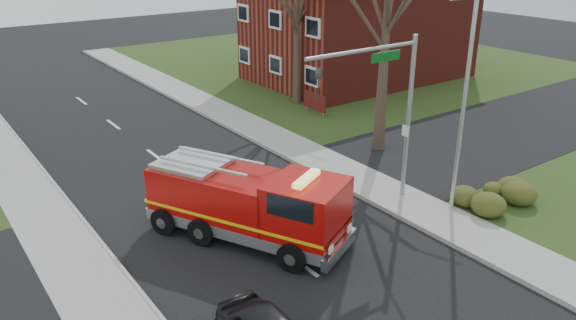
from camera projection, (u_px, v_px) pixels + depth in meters
ground at (300, 263)px, 18.94m from camera, size 120.00×120.00×0.00m
sidewalk_right at (424, 211)px, 22.26m from camera, size 2.40×80.00×0.15m
cross_street_right at (555, 114)px, 34.02m from camera, size 30.00×8.00×0.15m
brick_building at (360, 29)px, 41.34m from camera, size 15.40×10.40×7.25m
health_center_sign at (315, 102)px, 33.67m from camera, size 0.12×2.00×1.40m
hedge_corner at (491, 191)px, 22.83m from camera, size 2.80×2.00×0.90m
bare_tree_near at (388, 1)px, 25.77m from camera, size 6.00×6.00×12.00m
bare_tree_far at (297, 1)px, 33.69m from camera, size 5.25×5.25×10.50m
traffic_signal_mast at (387, 94)px, 21.10m from camera, size 5.29×0.18×6.80m
streetlight_pole at (463, 102)px, 20.70m from camera, size 1.48×0.16×8.40m
fire_engine at (249, 205)px, 20.01m from camera, size 5.43×7.57×2.92m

